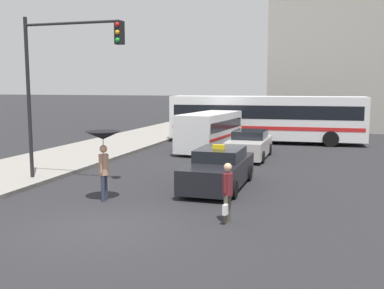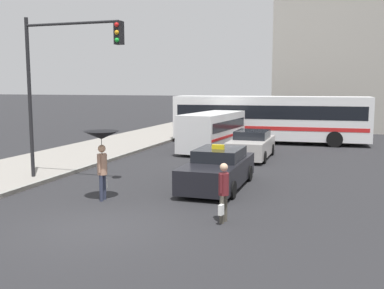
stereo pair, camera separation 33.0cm
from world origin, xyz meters
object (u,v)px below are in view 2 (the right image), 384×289
at_px(pedestrian_with_umbrella, 102,144).
at_px(traffic_light, 63,68).
at_px(sedan_red, 251,145).
at_px(ambulance_van, 213,130).
at_px(taxi, 218,169).
at_px(city_bus, 270,117).
at_px(pedestrian_man, 224,189).

bearing_deg(pedestrian_with_umbrella, traffic_light, 49.73).
bearing_deg(sedan_red, ambulance_van, -35.73).
xyz_separation_m(taxi, city_bus, (-0.13, 13.56, 1.00)).
relative_size(pedestrian_man, traffic_light, 0.26).
height_order(ambulance_van, city_bus, city_bus).
relative_size(taxi, city_bus, 0.38).
height_order(sedan_red, traffic_light, traffic_light).
relative_size(sedan_red, traffic_light, 0.71).
distance_m(sedan_red, pedestrian_with_umbrella, 10.43).
xyz_separation_m(taxi, ambulance_van, (-2.63, 8.78, 0.54)).
height_order(taxi, pedestrian_with_umbrella, pedestrian_with_umbrella).
distance_m(pedestrian_with_umbrella, pedestrian_man, 4.51).
bearing_deg(taxi, ambulance_van, -73.36).
relative_size(sedan_red, pedestrian_man, 2.71).
bearing_deg(traffic_light, sedan_red, 55.28).
bearing_deg(taxi, pedestrian_man, 106.56).
bearing_deg(traffic_light, ambulance_van, 73.05).
bearing_deg(sedan_red, taxi, 90.54).
bearing_deg(ambulance_van, pedestrian_man, 112.35).
xyz_separation_m(taxi, pedestrian_with_umbrella, (-3.06, -2.98, 1.18)).
height_order(ambulance_van, traffic_light, traffic_light).
height_order(city_bus, pedestrian_with_umbrella, city_bus).
xyz_separation_m(pedestrian_with_umbrella, traffic_light, (-2.58, 1.88, 2.47)).
relative_size(taxi, sedan_red, 1.07).
xyz_separation_m(sedan_red, pedestrian_man, (1.28, -11.02, 0.25)).
xyz_separation_m(taxi, pedestrian_man, (1.21, -4.08, 0.24)).
distance_m(taxi, sedan_red, 6.94).
distance_m(city_bus, pedestrian_man, 17.71).
distance_m(pedestrian_with_umbrella, traffic_light, 4.04).
bearing_deg(pedestrian_man, city_bus, -165.21).
bearing_deg(city_bus, pedestrian_with_umbrella, 166.87).
xyz_separation_m(ambulance_van, pedestrian_man, (3.84, -12.87, -0.29)).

